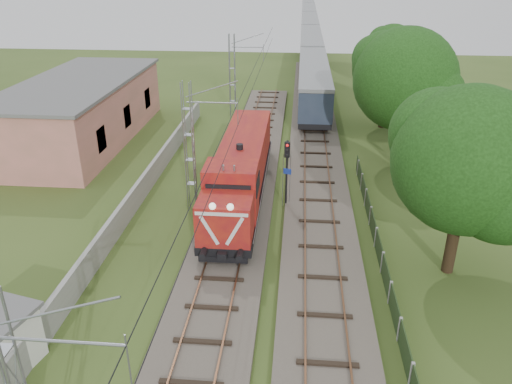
# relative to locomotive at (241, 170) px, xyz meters

# --- Properties ---
(ground) EXTENTS (140.00, 140.00, 0.00)m
(ground) POSITION_rel_locomotive_xyz_m (0.00, -13.11, -2.18)
(ground) COLOR #354A1B
(ground) RESTS_ON ground
(track_main) EXTENTS (4.20, 70.00, 0.45)m
(track_main) POSITION_rel_locomotive_xyz_m (0.00, -6.11, -2.00)
(track_main) COLOR #6B6054
(track_main) RESTS_ON ground
(track_side) EXTENTS (4.20, 80.00, 0.45)m
(track_side) POSITION_rel_locomotive_xyz_m (5.00, 6.89, -2.00)
(track_side) COLOR #6B6054
(track_side) RESTS_ON ground
(catenary) EXTENTS (3.31, 70.00, 8.00)m
(catenary) POSITION_rel_locomotive_xyz_m (-2.95, -1.11, 1.87)
(catenary) COLOR gray
(catenary) RESTS_ON ground
(boundary_wall) EXTENTS (0.25, 40.00, 1.50)m
(boundary_wall) POSITION_rel_locomotive_xyz_m (-6.50, -1.11, -1.43)
(boundary_wall) COLOR #9E9E99
(boundary_wall) RESTS_ON ground
(station_building) EXTENTS (8.40, 20.40, 5.22)m
(station_building) POSITION_rel_locomotive_xyz_m (-15.00, 10.89, 0.45)
(station_building) COLOR #D77B73
(station_building) RESTS_ON ground
(fence) EXTENTS (0.12, 32.00, 1.20)m
(fence) POSITION_rel_locomotive_xyz_m (8.00, -10.11, -1.58)
(fence) COLOR black
(fence) RESTS_ON ground
(locomotive) EXTENTS (2.89, 16.53, 4.20)m
(locomotive) POSITION_rel_locomotive_xyz_m (0.00, 0.00, 0.00)
(locomotive) COLOR black
(locomotive) RESTS_ON ground
(coach_rake) EXTENTS (3.11, 116.14, 3.59)m
(coach_rake) POSITION_rel_locomotive_xyz_m (5.00, 71.36, 0.39)
(coach_rake) COLOR black
(coach_rake) RESTS_ON ground
(signal_post) EXTENTS (0.49, 0.38, 4.47)m
(signal_post) POSITION_rel_locomotive_xyz_m (2.94, -0.77, 0.89)
(signal_post) COLOR black
(signal_post) RESTS_ON ground
(relay_hut) EXTENTS (2.88, 2.88, 2.46)m
(relay_hut) POSITION_rel_locomotive_xyz_m (-7.40, -15.28, -0.94)
(relay_hut) COLOR silver
(relay_hut) RESTS_ON ground
(tree_a) EXTENTS (7.33, 6.98, 9.50)m
(tree_a) POSITION_rel_locomotive_xyz_m (11.44, -7.18, 3.75)
(tree_a) COLOR #352315
(tree_a) RESTS_ON ground
(tree_b) EXTENTS (7.86, 7.49, 10.19)m
(tree_b) POSITION_rel_locomotive_xyz_m (11.21, 7.75, 4.18)
(tree_b) COLOR #352315
(tree_b) RESTS_ON ground
(tree_c) EXTENTS (6.67, 6.35, 8.65)m
(tree_c) POSITION_rel_locomotive_xyz_m (11.45, 16.79, 3.21)
(tree_c) COLOR #352315
(tree_c) RESTS_ON ground
(tree_d) EXTENTS (5.88, 5.60, 7.62)m
(tree_d) POSITION_rel_locomotive_xyz_m (14.27, 31.96, 2.57)
(tree_d) COLOR #352315
(tree_d) RESTS_ON ground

